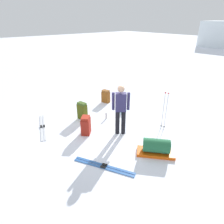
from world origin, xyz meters
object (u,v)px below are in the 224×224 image
object	(u,v)px
gear_sled	(156,148)
thermos_bottle	(106,116)
ski_pair_near	(43,127)
sleeping_mat_rolled	(122,110)
backpack_bright	(86,125)
backpack_small_spare	(106,96)
backpack_large_dark	(82,111)
ski_pair_far	(104,166)
skier_standing	(121,108)
ski_poles_planted_near	(165,109)

from	to	relation	value
gear_sled	thermos_bottle	xyz separation A→B (m)	(-2.61, 0.29, -0.09)
ski_pair_near	sleeping_mat_rolled	size ratio (longest dim) A/B	3.31
gear_sled	backpack_bright	bearing A→B (deg)	-157.98
backpack_small_spare	sleeping_mat_rolled	world-z (taller)	backpack_small_spare
backpack_large_dark	backpack_bright	size ratio (longest dim) A/B	1.07
ski_pair_far	backpack_large_dark	size ratio (longest dim) A/B	2.35
backpack_large_dark	backpack_small_spare	bearing A→B (deg)	112.41
skier_standing	backpack_large_dark	bearing A→B (deg)	-166.92
gear_sled	thermos_bottle	distance (m)	2.63
skier_standing	backpack_bright	xyz separation A→B (m)	(-0.74, -0.88, -0.64)
sleeping_mat_rolled	ski_pair_far	bearing A→B (deg)	-51.11
ski_pair_far	backpack_small_spare	size ratio (longest dim) A/B	2.75
gear_sled	sleeping_mat_rolled	world-z (taller)	gear_sled
backpack_small_spare	backpack_large_dark	bearing A→B (deg)	-67.59
skier_standing	backpack_small_spare	world-z (taller)	skier_standing
ski_pair_near	thermos_bottle	size ratio (longest dim) A/B	7.01
ski_pair_far	thermos_bottle	xyz separation A→B (m)	(-2.06, 1.75, 0.12)
sleeping_mat_rolled	thermos_bottle	size ratio (longest dim) A/B	2.12
backpack_large_dark	thermos_bottle	bearing A→B (deg)	50.08
ski_pair_near	gear_sled	world-z (taller)	gear_sled
ski_pair_far	ski_poles_planted_near	distance (m)	2.95
ski_pair_near	gear_sled	distance (m)	4.06
ski_pair_far	sleeping_mat_rolled	world-z (taller)	sleeping_mat_rolled
gear_sled	ski_pair_far	bearing A→B (deg)	-110.41
backpack_bright	thermos_bottle	distance (m)	1.26
backpack_large_dark	gear_sled	size ratio (longest dim) A/B	0.62
thermos_bottle	backpack_bright	bearing A→B (deg)	-71.94
ski_poles_planted_near	backpack_bright	bearing A→B (deg)	-122.61
backpack_bright	thermos_bottle	world-z (taller)	backpack_bright
backpack_large_dark	backpack_bright	xyz separation A→B (m)	(0.97, -0.48, -0.02)
backpack_bright	backpack_small_spare	size ratio (longest dim) A/B	1.09
ski_pair_near	gear_sled	size ratio (longest dim) A/B	1.65
backpack_small_spare	ski_poles_planted_near	size ratio (longest dim) A/B	0.43
skier_standing	ski_poles_planted_near	bearing A→B (deg)	62.77
gear_sled	sleeping_mat_rolled	distance (m)	2.94
ski_poles_planted_near	thermos_bottle	xyz separation A→B (m)	(-1.84, -1.09, -0.61)
sleeping_mat_rolled	ski_pair_near	bearing A→B (deg)	-106.78
backpack_large_dark	ski_poles_planted_near	bearing A→B (deg)	36.44
sleeping_mat_rolled	backpack_small_spare	bearing A→B (deg)	174.02
ski_pair_near	sleeping_mat_rolled	xyz separation A→B (m)	(0.92, 3.04, 0.08)
sleeping_mat_rolled	ski_poles_planted_near	bearing A→B (deg)	5.93
skier_standing	thermos_bottle	size ratio (longest dim) A/B	6.54
backpack_bright	sleeping_mat_rolled	world-z (taller)	backpack_bright
ski_pair_far	ski_pair_near	bearing A→B (deg)	-172.74
gear_sled	ski_poles_planted_near	bearing A→B (deg)	119.04
backpack_large_dark	sleeping_mat_rolled	world-z (taller)	backpack_large_dark
ski_pair_near	thermos_bottle	bearing A→B (deg)	65.21
ski_pair_far	backpack_bright	xyz separation A→B (m)	(-1.68, 0.57, 0.30)
backpack_bright	sleeping_mat_rolled	distance (m)	2.14
ski_poles_planted_near	thermos_bottle	distance (m)	2.23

